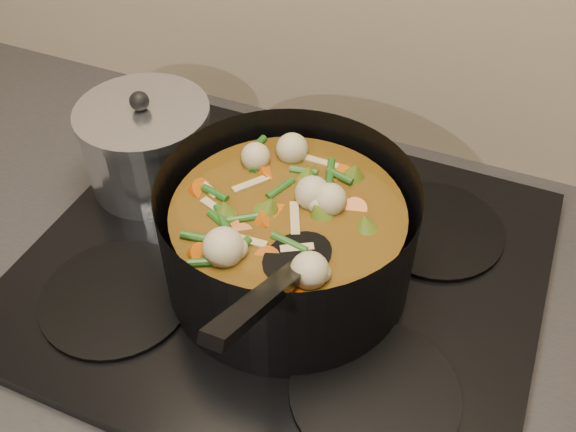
% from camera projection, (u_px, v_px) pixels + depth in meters
% --- Properties ---
extents(stovetop, '(0.62, 0.54, 0.03)m').
position_uv_depth(stovetop, '(284.00, 267.00, 0.81)').
color(stovetop, black).
rests_on(stovetop, counter).
extents(stockpot, '(0.34, 0.42, 0.22)m').
position_uv_depth(stockpot, '(288.00, 237.00, 0.74)').
color(stockpot, black).
rests_on(stockpot, stovetop).
extents(saucepan, '(0.18, 0.18, 0.15)m').
position_uv_depth(saucepan, '(148.00, 145.00, 0.87)').
color(saucepan, silver).
rests_on(saucepan, stovetop).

